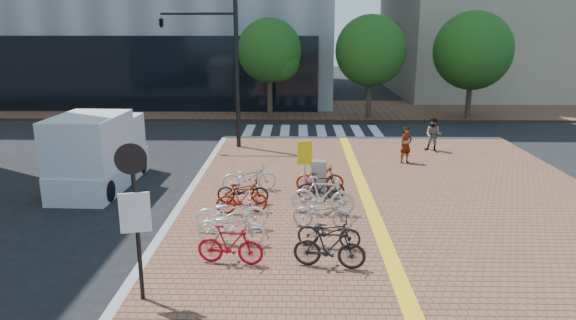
{
  "coord_description": "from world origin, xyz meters",
  "views": [
    {
      "loc": [
        -0.29,
        -13.52,
        5.67
      ],
      "look_at": [
        -0.61,
        3.03,
        1.3
      ],
      "focal_mm": 32.0,
      "sensor_mm": 36.0,
      "label": 1
    }
  ],
  "objects_px": {
    "bike_0": "(230,245)",
    "bike_3": "(242,199)",
    "bike_10": "(321,187)",
    "box_truck": "(98,152)",
    "traffic_light_pole": "(202,47)",
    "bike_7": "(329,232)",
    "bike_1": "(231,226)",
    "yellow_sign": "(305,157)",
    "bike_9": "(323,195)",
    "pedestrian_b": "(433,135)",
    "bike_11": "(320,178)",
    "utility_box": "(319,176)",
    "bike_4": "(243,190)",
    "bike_6": "(329,247)",
    "bike_8": "(323,213)",
    "bike_2": "(231,213)",
    "pedestrian_a": "(406,145)",
    "notice_sign": "(135,204)",
    "bike_5": "(249,177)"
  },
  "relations": [
    {
      "from": "box_truck",
      "to": "bike_3",
      "type": "bearing_deg",
      "value": -28.82
    },
    {
      "from": "bike_0",
      "to": "bike_3",
      "type": "height_order",
      "value": "bike_0"
    },
    {
      "from": "bike_0",
      "to": "utility_box",
      "type": "height_order",
      "value": "utility_box"
    },
    {
      "from": "bike_0",
      "to": "bike_11",
      "type": "distance_m",
      "value": 5.96
    },
    {
      "from": "pedestrian_b",
      "to": "box_truck",
      "type": "relative_size",
      "value": 0.31
    },
    {
      "from": "bike_9",
      "to": "pedestrian_b",
      "type": "height_order",
      "value": "pedestrian_b"
    },
    {
      "from": "yellow_sign",
      "to": "traffic_light_pole",
      "type": "height_order",
      "value": "traffic_light_pole"
    },
    {
      "from": "bike_3",
      "to": "bike_6",
      "type": "height_order",
      "value": "bike_6"
    },
    {
      "from": "bike_4",
      "to": "bike_6",
      "type": "xyz_separation_m",
      "value": [
        2.49,
        -4.42,
        0.08
      ]
    },
    {
      "from": "bike_1",
      "to": "bike_7",
      "type": "relative_size",
      "value": 1.12
    },
    {
      "from": "bike_1",
      "to": "pedestrian_a",
      "type": "xyz_separation_m",
      "value": [
        6.16,
        8.23,
        0.28
      ]
    },
    {
      "from": "box_truck",
      "to": "traffic_light_pole",
      "type": "bearing_deg",
      "value": 64.11
    },
    {
      "from": "bike_7",
      "to": "bike_8",
      "type": "distance_m",
      "value": 1.27
    },
    {
      "from": "bike_11",
      "to": "bike_3",
      "type": "bearing_deg",
      "value": 130.2
    },
    {
      "from": "bike_0",
      "to": "bike_7",
      "type": "xyz_separation_m",
      "value": [
        2.39,
        0.99,
        -0.06
      ]
    },
    {
      "from": "bike_11",
      "to": "pedestrian_b",
      "type": "relative_size",
      "value": 1.08
    },
    {
      "from": "pedestrian_a",
      "to": "bike_1",
      "type": "bearing_deg",
      "value": -154.81
    },
    {
      "from": "traffic_light_pole",
      "to": "bike_7",
      "type": "bearing_deg",
      "value": -65.45
    },
    {
      "from": "notice_sign",
      "to": "traffic_light_pole",
      "type": "relative_size",
      "value": 0.5
    },
    {
      "from": "utility_box",
      "to": "box_truck",
      "type": "relative_size",
      "value": 0.23
    },
    {
      "from": "bike_2",
      "to": "bike_1",
      "type": "bearing_deg",
      "value": 179.93
    },
    {
      "from": "bike_4",
      "to": "notice_sign",
      "type": "relative_size",
      "value": 0.49
    },
    {
      "from": "yellow_sign",
      "to": "traffic_light_pole",
      "type": "xyz_separation_m",
      "value": [
        -4.53,
        6.81,
        3.31
      ]
    },
    {
      "from": "bike_6",
      "to": "bike_11",
      "type": "distance_m",
      "value": 5.63
    },
    {
      "from": "bike_11",
      "to": "pedestrian_b",
      "type": "xyz_separation_m",
      "value": [
        5.32,
        5.98,
        0.26
      ]
    },
    {
      "from": "bike_1",
      "to": "bike_11",
      "type": "bearing_deg",
      "value": -22.38
    },
    {
      "from": "utility_box",
      "to": "box_truck",
      "type": "distance_m",
      "value": 7.89
    },
    {
      "from": "bike_0",
      "to": "yellow_sign",
      "type": "xyz_separation_m",
      "value": [
        1.83,
        5.33,
        0.77
      ]
    },
    {
      "from": "bike_1",
      "to": "bike_9",
      "type": "distance_m",
      "value": 3.34
    },
    {
      "from": "bike_10",
      "to": "box_truck",
      "type": "xyz_separation_m",
      "value": [
        -7.86,
        1.76,
        0.67
      ]
    },
    {
      "from": "bike_3",
      "to": "pedestrian_a",
      "type": "xyz_separation_m",
      "value": [
        6.11,
        6.01,
        0.29
      ]
    },
    {
      "from": "bike_3",
      "to": "bike_10",
      "type": "distance_m",
      "value": 2.73
    },
    {
      "from": "bike_3",
      "to": "bike_6",
      "type": "relative_size",
      "value": 0.91
    },
    {
      "from": "bike_10",
      "to": "notice_sign",
      "type": "height_order",
      "value": "notice_sign"
    },
    {
      "from": "bike_5",
      "to": "bike_8",
      "type": "xyz_separation_m",
      "value": [
        2.37,
        -3.3,
        -0.04
      ]
    },
    {
      "from": "bike_1",
      "to": "bike_10",
      "type": "distance_m",
      "value": 4.26
    },
    {
      "from": "bike_4",
      "to": "box_truck",
      "type": "xyz_separation_m",
      "value": [
        -5.36,
        2.1,
        0.7
      ]
    },
    {
      "from": "bike_7",
      "to": "utility_box",
      "type": "distance_m",
      "value": 4.54
    },
    {
      "from": "bike_3",
      "to": "bike_7",
      "type": "distance_m",
      "value": 3.45
    },
    {
      "from": "bike_3",
      "to": "utility_box",
      "type": "distance_m",
      "value": 3.22
    },
    {
      "from": "bike_11",
      "to": "bike_0",
      "type": "bearing_deg",
      "value": 156.21
    },
    {
      "from": "bike_11",
      "to": "traffic_light_pole",
      "type": "bearing_deg",
      "value": 36.55
    },
    {
      "from": "bike_8",
      "to": "traffic_light_pole",
      "type": "height_order",
      "value": "traffic_light_pole"
    },
    {
      "from": "bike_6",
      "to": "bike_7",
      "type": "bearing_deg",
      "value": 6.72
    },
    {
      "from": "bike_4",
      "to": "bike_1",
      "type": "bearing_deg",
      "value": -177.71
    },
    {
      "from": "bike_0",
      "to": "bike_1",
      "type": "bearing_deg",
      "value": 14.4
    },
    {
      "from": "bike_2",
      "to": "bike_11",
      "type": "distance_m",
      "value": 4.3
    },
    {
      "from": "bike_7",
      "to": "bike_0",
      "type": "bearing_deg",
      "value": 122.23
    },
    {
      "from": "bike_0",
      "to": "bike_4",
      "type": "xyz_separation_m",
      "value": [
        -0.15,
        4.27,
        -0.05
      ]
    },
    {
      "from": "bike_4",
      "to": "pedestrian_a",
      "type": "bearing_deg",
      "value": -48.27
    }
  ]
}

